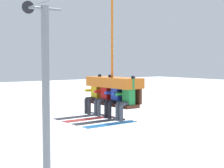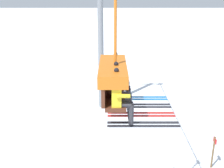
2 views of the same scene
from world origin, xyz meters
The scene contains 7 objects.
lift_tower_far centered at (10.03, -0.02, 4.80)m, with size 0.36×1.88×9.26m.
chairlift_chair centered at (-1.17, -0.73, 5.88)m, with size 2.04×0.74×4.07m.
skier_yellow centered at (-1.98, -0.94, 5.56)m, with size 0.48×1.70×1.34m.
skier_red centered at (-1.44, -0.94, 5.56)m, with size 0.48×1.70×1.34m.
skier_blue centered at (-0.91, -0.95, 5.54)m, with size 0.46×1.70×1.23m.
skier_green centered at (-0.36, -0.94, 5.56)m, with size 0.48×1.70×1.34m.
trail_sign centered at (3.09, -5.32, 0.90)m, with size 0.36×0.08×1.60m.
Camera 2 is at (-7.88, -0.72, 7.97)m, focal length 45.00 mm.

